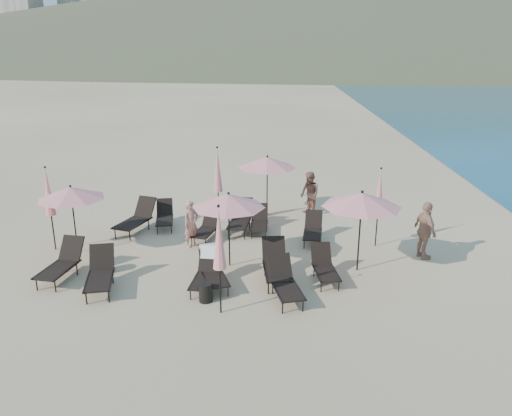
{
  "coord_description": "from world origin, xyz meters",
  "views": [
    {
      "loc": [
        0.93,
        -11.99,
        6.15
      ],
      "look_at": [
        0.25,
        3.5,
        1.1
      ],
      "focal_mm": 35.0,
      "sensor_mm": 36.0,
      "label": 1
    }
  ],
  "objects_px": {
    "umbrella_closed_0": "(219,239)",
    "beachgoer_a": "(191,224)",
    "side_table_0": "(104,265)",
    "beachgoer_b": "(310,194)",
    "umbrella_closed_1": "(379,192)",
    "lounger_11": "(313,229)",
    "lounger_8": "(206,227)",
    "umbrella_open_1": "(229,201)",
    "lounger_3": "(206,271)",
    "lounger_9": "(241,218)",
    "lounger_5": "(324,266)",
    "side_table_1": "(206,292)",
    "lounger_10": "(259,221)",
    "lounger_6": "(136,218)",
    "beachgoer_c": "(425,231)",
    "lounger_12": "(285,282)",
    "lounger_2": "(213,269)",
    "umbrella_closed_2": "(48,192)",
    "umbrella_closed_3": "(218,171)",
    "umbrella_open_3": "(267,162)",
    "lounger_0": "(62,263)",
    "umbrella_open_2": "(362,200)",
    "umbrella_open_0": "(71,193)",
    "lounger_7": "(165,216)",
    "lounger_4": "(276,264)",
    "lounger_1": "(100,273)"
  },
  "relations": [
    {
      "from": "umbrella_closed_0",
      "to": "beachgoer_a",
      "type": "relative_size",
      "value": 1.79
    },
    {
      "from": "lounger_5",
      "to": "lounger_10",
      "type": "distance_m",
      "value": 4.13
    },
    {
      "from": "lounger_2",
      "to": "beachgoer_b",
      "type": "bearing_deg",
      "value": 45.2
    },
    {
      "from": "lounger_1",
      "to": "beachgoer_a",
      "type": "height_order",
      "value": "beachgoer_a"
    },
    {
      "from": "umbrella_closed_2",
      "to": "beachgoer_a",
      "type": "bearing_deg",
      "value": 5.94
    },
    {
      "from": "umbrella_closed_0",
      "to": "lounger_10",
      "type": "bearing_deg",
      "value": 82.61
    },
    {
      "from": "lounger_6",
      "to": "side_table_1",
      "type": "distance_m",
      "value": 5.78
    },
    {
      "from": "lounger_1",
      "to": "lounger_11",
      "type": "height_order",
      "value": "lounger_1"
    },
    {
      "from": "lounger_2",
      "to": "umbrella_closed_2",
      "type": "bearing_deg",
      "value": 138.89
    },
    {
      "from": "lounger_2",
      "to": "lounger_11",
      "type": "height_order",
      "value": "lounger_2"
    },
    {
      "from": "side_table_0",
      "to": "umbrella_closed_0",
      "type": "bearing_deg",
      "value": -30.75
    },
    {
      "from": "umbrella_open_2",
      "to": "beachgoer_c",
      "type": "distance_m",
      "value": 2.62
    },
    {
      "from": "beachgoer_a",
      "to": "umbrella_closed_3",
      "type": "bearing_deg",
      "value": 26.4
    },
    {
      "from": "lounger_9",
      "to": "lounger_5",
      "type": "bearing_deg",
      "value": -49.89
    },
    {
      "from": "lounger_9",
      "to": "umbrella_open_3",
      "type": "distance_m",
      "value": 2.48
    },
    {
      "from": "lounger_9",
      "to": "side_table_1",
      "type": "xyz_separation_m",
      "value": [
        -0.5,
        -5.11,
        -0.22
      ]
    },
    {
      "from": "lounger_5",
      "to": "side_table_0",
      "type": "height_order",
      "value": "lounger_5"
    },
    {
      "from": "lounger_5",
      "to": "lounger_6",
      "type": "xyz_separation_m",
      "value": [
        -6.18,
        3.52,
        0.09
      ]
    },
    {
      "from": "lounger_0",
      "to": "lounger_5",
      "type": "bearing_deg",
      "value": 10.35
    },
    {
      "from": "lounger_7",
      "to": "lounger_12",
      "type": "distance_m",
      "value": 6.6
    },
    {
      "from": "lounger_8",
      "to": "lounger_10",
      "type": "relative_size",
      "value": 1.09
    },
    {
      "from": "beachgoer_a",
      "to": "lounger_2",
      "type": "bearing_deg",
      "value": -117.02
    },
    {
      "from": "lounger_11",
      "to": "umbrella_open_3",
      "type": "bearing_deg",
      "value": 127.64
    },
    {
      "from": "lounger_9",
      "to": "umbrella_open_2",
      "type": "distance_m",
      "value": 5.01
    },
    {
      "from": "side_table_0",
      "to": "umbrella_closed_2",
      "type": "bearing_deg",
      "value": 143.28
    },
    {
      "from": "beachgoer_c",
      "to": "lounger_11",
      "type": "bearing_deg",
      "value": 52.54
    },
    {
      "from": "lounger_8",
      "to": "side_table_0",
      "type": "bearing_deg",
      "value": -120.18
    },
    {
      "from": "lounger_10",
      "to": "beachgoer_c",
      "type": "distance_m",
      "value": 5.46
    },
    {
      "from": "lounger_1",
      "to": "beachgoer_c",
      "type": "height_order",
      "value": "beachgoer_c"
    },
    {
      "from": "lounger_2",
      "to": "lounger_8",
      "type": "relative_size",
      "value": 1.01
    },
    {
      "from": "lounger_3",
      "to": "lounger_9",
      "type": "distance_m",
      "value": 4.34
    },
    {
      "from": "lounger_1",
      "to": "side_table_0",
      "type": "relative_size",
      "value": 4.16
    },
    {
      "from": "umbrella_closed_1",
      "to": "lounger_11",
      "type": "bearing_deg",
      "value": 170.87
    },
    {
      "from": "lounger_4",
      "to": "umbrella_open_0",
      "type": "distance_m",
      "value": 6.59
    },
    {
      "from": "lounger_12",
      "to": "umbrella_closed_3",
      "type": "distance_m",
      "value": 6.19
    },
    {
      "from": "lounger_8",
      "to": "umbrella_open_1",
      "type": "bearing_deg",
      "value": -51.45
    },
    {
      "from": "lounger_7",
      "to": "side_table_0",
      "type": "height_order",
      "value": "lounger_7"
    },
    {
      "from": "umbrella_open_0",
      "to": "umbrella_closed_1",
      "type": "distance_m",
      "value": 9.46
    },
    {
      "from": "lounger_11",
      "to": "lounger_12",
      "type": "bearing_deg",
      "value": -97.61
    },
    {
      "from": "umbrella_closed_1",
      "to": "beachgoer_c",
      "type": "xyz_separation_m",
      "value": [
        1.25,
        -0.93,
        -0.92
      ]
    },
    {
      "from": "lounger_10",
      "to": "umbrella_open_0",
      "type": "bearing_deg",
      "value": -159.92
    },
    {
      "from": "lounger_5",
      "to": "side_table_1",
      "type": "height_order",
      "value": "lounger_5"
    },
    {
      "from": "umbrella_open_1",
      "to": "umbrella_open_2",
      "type": "bearing_deg",
      "value": -2.45
    },
    {
      "from": "side_table_0",
      "to": "beachgoer_b",
      "type": "bearing_deg",
      "value": 40.88
    },
    {
      "from": "lounger_12",
      "to": "side_table_0",
      "type": "relative_size",
      "value": 3.93
    },
    {
      "from": "lounger_8",
      "to": "beachgoer_c",
      "type": "bearing_deg",
      "value": 2.86
    },
    {
      "from": "lounger_0",
      "to": "lounger_11",
      "type": "bearing_deg",
      "value": 32.17
    },
    {
      "from": "lounger_11",
      "to": "umbrella_closed_1",
      "type": "height_order",
      "value": "umbrella_closed_1"
    },
    {
      "from": "lounger_11",
      "to": "lounger_5",
      "type": "bearing_deg",
      "value": -81.28
    },
    {
      "from": "umbrella_open_3",
      "to": "lounger_6",
      "type": "bearing_deg",
      "value": -156.77
    }
  ]
}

